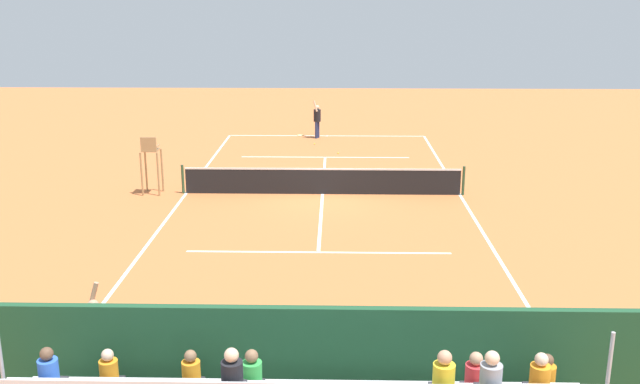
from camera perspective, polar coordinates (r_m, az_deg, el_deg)
ground_plane at (r=25.87m, az=0.20°, el=-0.17°), size 60.00×60.00×0.00m
court_line_markings at (r=25.90m, az=0.20°, el=-0.14°), size 10.10×22.20×0.01m
tennis_net at (r=25.74m, az=0.20°, el=0.91°), size 10.30×0.10×1.07m
backdrop_wall at (r=12.47m, az=-1.08°, el=-13.41°), size 18.00×0.16×2.00m
umpire_chair at (r=26.30m, az=-13.45°, el=2.61°), size 0.67×0.67×2.14m
courtside_bench at (r=13.40m, az=8.20°, el=-13.52°), size 1.80×0.40×0.93m
tennis_player at (r=35.84m, az=-0.23°, el=5.96°), size 0.47×0.55×1.93m
tennis_racket at (r=36.65m, az=-1.59°, el=4.58°), size 0.55×0.47×0.03m
tennis_ball_near at (r=32.41m, az=1.47°, el=3.14°), size 0.07×0.07×0.07m
tennis_ball_far at (r=34.46m, az=-0.44°, el=3.90°), size 0.07×0.07×0.07m
line_judge at (r=13.99m, az=-17.58°, el=-10.72°), size 0.45×0.56×1.93m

